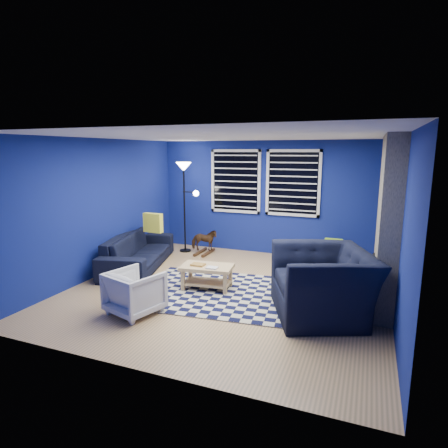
% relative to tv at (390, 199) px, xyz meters
% --- Properties ---
extents(floor, '(5.00, 5.00, 0.00)m').
position_rel_tv_xyz_m(floor, '(-2.45, -2.00, -1.40)').
color(floor, tan).
rests_on(floor, ground).
extents(ceiling, '(5.00, 5.00, 0.00)m').
position_rel_tv_xyz_m(ceiling, '(-2.45, -2.00, 1.10)').
color(ceiling, white).
rests_on(ceiling, wall_back).
extents(wall_back, '(5.00, 0.00, 5.00)m').
position_rel_tv_xyz_m(wall_back, '(-2.45, 0.50, -0.15)').
color(wall_back, navy).
rests_on(wall_back, floor).
extents(wall_left, '(0.00, 5.00, 5.00)m').
position_rel_tv_xyz_m(wall_left, '(-4.95, -2.00, -0.15)').
color(wall_left, navy).
rests_on(wall_left, floor).
extents(wall_right, '(0.00, 5.00, 5.00)m').
position_rel_tv_xyz_m(wall_right, '(0.05, -2.00, -0.15)').
color(wall_right, navy).
rests_on(wall_right, floor).
extents(fireplace, '(0.65, 2.00, 2.50)m').
position_rel_tv_xyz_m(fireplace, '(-0.09, -1.50, -0.20)').
color(fireplace, gray).
rests_on(fireplace, floor).
extents(window_left, '(1.17, 0.06, 1.42)m').
position_rel_tv_xyz_m(window_left, '(-3.20, 0.46, 0.20)').
color(window_left, black).
rests_on(window_left, wall_back).
extents(window_right, '(1.17, 0.06, 1.42)m').
position_rel_tv_xyz_m(window_right, '(-1.90, 0.46, 0.20)').
color(window_right, black).
rests_on(window_right, wall_back).
extents(tv, '(0.07, 1.00, 0.58)m').
position_rel_tv_xyz_m(tv, '(0.00, 0.00, 0.00)').
color(tv, black).
rests_on(tv, wall_right).
extents(rug, '(2.69, 2.24, 0.02)m').
position_rel_tv_xyz_m(rug, '(-2.58, -2.15, -1.39)').
color(rug, black).
rests_on(rug, floor).
extents(sofa, '(2.39, 1.44, 0.65)m').
position_rel_tv_xyz_m(sofa, '(-4.55, -1.45, -1.07)').
color(sofa, black).
rests_on(sofa, floor).
extents(armchair_big, '(1.79, 1.70, 0.93)m').
position_rel_tv_xyz_m(armchair_big, '(-0.88, -2.38, -0.94)').
color(armchair_big, black).
rests_on(armchair_big, floor).
extents(armchair_bent, '(0.83, 0.85, 0.62)m').
position_rel_tv_xyz_m(armchair_bent, '(-3.35, -3.30, -1.09)').
color(armchair_bent, gray).
rests_on(armchair_bent, floor).
extents(rocking_horse, '(0.43, 0.63, 0.49)m').
position_rel_tv_xyz_m(rocking_horse, '(-3.73, -0.10, -1.09)').
color(rocking_horse, '#442115').
rests_on(rocking_horse, floor).
extents(coffee_table, '(0.90, 0.59, 0.43)m').
position_rel_tv_xyz_m(coffee_table, '(-2.79, -2.06, -1.11)').
color(coffee_table, '#D5B878').
rests_on(coffee_table, rug).
extents(cabinet, '(0.67, 0.55, 0.57)m').
position_rel_tv_xyz_m(cabinet, '(-0.95, -0.11, -1.15)').
color(cabinet, '#D5B878').
rests_on(cabinet, floor).
extents(floor_lamp, '(0.55, 0.34, 2.03)m').
position_rel_tv_xyz_m(floor_lamp, '(-4.21, -0.06, 0.26)').
color(floor_lamp, black).
rests_on(floor_lamp, floor).
extents(throw_pillow, '(0.41, 0.15, 0.39)m').
position_rel_tv_xyz_m(throw_pillow, '(-4.40, -1.12, -0.55)').
color(throw_pillow, yellow).
rests_on(throw_pillow, sofa).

